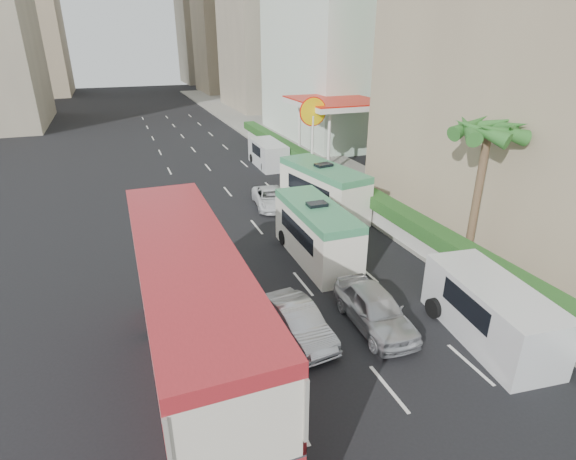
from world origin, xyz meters
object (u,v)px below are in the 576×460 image
double_decker_bus (192,324)px  shell_station (335,133)px  car_silver_lane_b (373,325)px  van_asset (271,206)px  minibus_far (323,190)px  car_silver_lane_a (298,336)px  minibus_near (316,232)px  panel_van_near (490,311)px  panel_van_far (268,154)px  palm_tree (477,198)px

double_decker_bus → shell_station: bearing=55.2°
car_silver_lane_b → van_asset: car_silver_lane_b is taller
double_decker_bus → minibus_far: 16.39m
double_decker_bus → shell_station: shell_station is taller
van_asset → car_silver_lane_b: bearing=-84.5°
double_decker_bus → car_silver_lane_a: size_ratio=2.82×
minibus_near → panel_van_near: bearing=-67.4°
car_silver_lane_a → panel_van_far: 24.03m
minibus_near → shell_station: bearing=61.8°
van_asset → minibus_near: 7.99m
van_asset → panel_van_far: 10.14m
van_asset → minibus_far: (2.69, -2.19, 1.49)m
minibus_near → palm_tree: palm_tree is taller
car_silver_lane_b → panel_van_far: (3.64, 23.48, 1.04)m
palm_tree → shell_station: 19.14m
double_decker_bus → panel_van_far: bearing=66.8°
minibus_far → panel_van_near: minibus_far is taller
car_silver_lane_a → panel_van_near: (6.46, -2.50, 1.10)m
car_silver_lane_b → minibus_near: 6.18m
shell_station → car_silver_lane_a: bearing=-119.3°
car_silver_lane_b → panel_van_far: panel_van_far is taller
van_asset → panel_van_near: (2.92, -15.96, 1.10)m
car_silver_lane_a → shell_station: shell_station is taller
minibus_near → double_decker_bus: bearing=-134.2°
car_silver_lane_a → panel_van_far: bearing=67.8°
car_silver_lane_b → palm_tree: palm_tree is taller
car_silver_lane_a → minibus_near: size_ratio=0.62×
van_asset → palm_tree: bearing=-52.3°
car_silver_lane_b → van_asset: 13.88m
car_silver_lane_a → panel_van_far: size_ratio=0.75×
panel_van_far → double_decker_bus: bearing=-112.2°
panel_van_near → panel_van_far: size_ratio=1.06×
van_asset → minibus_near: size_ratio=0.67×
shell_station → minibus_far: bearing=-119.8°
van_asset → palm_tree: palm_tree is taller
minibus_far → double_decker_bus: bearing=-138.2°
car_silver_lane_b → van_asset: bearing=89.9°
van_asset → minibus_near: bearing=-84.3°
panel_van_near → palm_tree: size_ratio=0.86×
panel_van_near → shell_station: shell_station is taller
car_silver_lane_a → van_asset: 13.93m
car_silver_lane_b → minibus_near: bearing=89.7°
minibus_near → palm_tree: bearing=-24.5°
double_decker_bus → car_silver_lane_a: bearing=21.3°
palm_tree → van_asset: bearing=119.9°
double_decker_bus → palm_tree: 14.39m
panel_van_near → shell_station: (5.60, 23.96, 1.65)m
double_decker_bus → palm_tree: bearing=16.2°
car_silver_lane_a → shell_station: (12.06, 21.47, 2.75)m
van_asset → car_silver_lane_a: bearing=-96.9°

